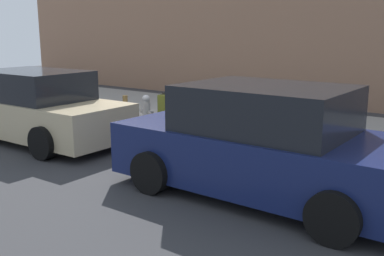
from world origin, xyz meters
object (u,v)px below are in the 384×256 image
at_px(suitcase_maroon_4, 188,118).
at_px(suitcase_black_1, 251,124).
at_px(suitcase_silver_3, 208,122).
at_px(suitcase_olive_5, 166,112).
at_px(suitcase_red_0, 274,128).
at_px(suitcase_navy_2, 226,124).
at_px(parking_meter, 345,109).
at_px(fire_hydrant, 146,109).
at_px(parked_car_navy_0, 265,145).
at_px(bollard_post, 125,109).
at_px(parked_car_beige_1, 35,108).

bearing_deg(suitcase_maroon_4, suitcase_black_1, 178.75).
bearing_deg(suitcase_silver_3, suitcase_olive_5, 6.17).
distance_m(suitcase_silver_3, suitcase_maroon_4, 0.57).
bearing_deg(suitcase_olive_5, suitcase_maroon_4, -165.89).
bearing_deg(suitcase_red_0, suitcase_navy_2, 1.16).
xyz_separation_m(suitcase_maroon_4, parking_meter, (-3.50, -0.18, 0.55)).
relative_size(suitcase_maroon_4, fire_hydrant, 1.15).
relative_size(fire_hydrant, parked_car_navy_0, 0.16).
xyz_separation_m(fire_hydrant, bollard_post, (0.56, 0.15, -0.04)).
relative_size(bollard_post, parked_car_beige_1, 0.15).
bearing_deg(suitcase_olive_5, suitcase_navy_2, 179.65).
bearing_deg(parked_car_navy_0, suitcase_black_1, -56.72).
bearing_deg(suitcase_silver_3, parked_car_navy_0, 138.38).
bearing_deg(parked_car_beige_1, suitcase_navy_2, -148.34).
height_order(suitcase_silver_3, bollard_post, bollard_post).
distance_m(suitcase_navy_2, parked_car_navy_0, 3.03).
bearing_deg(suitcase_black_1, bollard_post, 2.97).
bearing_deg(parked_car_navy_0, parked_car_beige_1, 0.00).
xyz_separation_m(suitcase_red_0, suitcase_maroon_4, (2.22, -0.12, -0.07)).
height_order(fire_hydrant, parked_car_navy_0, parked_car_navy_0).
bearing_deg(parking_meter, suitcase_maroon_4, 3.00).
bearing_deg(suitcase_silver_3, parking_meter, -176.14).
bearing_deg(fire_hydrant, suitcase_red_0, 179.09).
relative_size(suitcase_red_0, bollard_post, 1.13).
xyz_separation_m(parking_meter, parked_car_navy_0, (0.32, 2.52, -0.21)).
xyz_separation_m(fire_hydrant, parked_car_navy_0, (-4.41, 2.27, 0.24)).
bearing_deg(suitcase_silver_3, suitcase_navy_2, 166.74).
xyz_separation_m(suitcase_navy_2, parked_car_navy_0, (-2.06, 2.19, 0.32)).
height_order(suitcase_silver_3, suitcase_olive_5, suitcase_olive_5).
xyz_separation_m(suitcase_black_1, suitcase_silver_3, (1.10, -0.02, -0.10)).
xyz_separation_m(suitcase_red_0, suitcase_black_1, (0.55, -0.08, -0.00)).
height_order(parked_car_navy_0, parked_car_beige_1, parked_car_navy_0).
height_order(suitcase_red_0, suitcase_silver_3, suitcase_red_0).
height_order(suitcase_olive_5, parked_car_beige_1, parked_car_beige_1).
distance_m(suitcase_red_0, bollard_post, 4.01).
relative_size(suitcase_black_1, parking_meter, 0.80).
bearing_deg(suitcase_silver_3, fire_hydrant, 1.66).
height_order(fire_hydrant, parked_car_beige_1, parked_car_beige_1).
distance_m(suitcase_silver_3, parked_car_beige_1, 3.81).
relative_size(suitcase_navy_2, suitcase_olive_5, 0.96).
relative_size(suitcase_silver_3, suitcase_maroon_4, 0.68).
relative_size(suitcase_red_0, suitcase_black_1, 0.76).
xyz_separation_m(suitcase_red_0, parked_car_beige_1, (4.66, 2.21, 0.23)).
bearing_deg(suitcase_navy_2, suitcase_maroon_4, -7.30).
relative_size(suitcase_red_0, parked_car_navy_0, 0.17).
distance_m(bollard_post, parked_car_beige_1, 2.23).
bearing_deg(fire_hydrant, bollard_post, 14.91).
xyz_separation_m(suitcase_red_0, parking_meter, (-1.28, -0.30, 0.47)).
height_order(bollard_post, parked_car_navy_0, parked_car_navy_0).
bearing_deg(suitcase_silver_3, parked_car_beige_1, 37.66).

